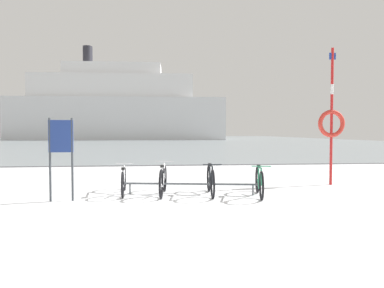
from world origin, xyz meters
TOP-DOWN VIEW (x-y plane):
  - ground at (0.00, 53.90)m, footprint 80.00×132.00m
  - bike_rack at (1.30, 2.42)m, footprint 3.49×0.60m
  - bicycle_0 at (-0.44, 2.71)m, footprint 0.46×1.73m
  - bicycle_1 at (0.58, 2.47)m, footprint 0.46×1.73m
  - bicycle_2 at (1.80, 2.32)m, footprint 0.46×1.73m
  - bicycle_3 at (2.99, 2.03)m, footprint 0.49×1.67m
  - info_sign at (-1.79, 1.92)m, footprint 0.55×0.08m
  - rescue_post at (5.73, 3.65)m, footprint 0.84×0.13m
  - ferry_ship at (-8.20, 65.81)m, footprint 43.77×12.54m

SIDE VIEW (x-z plane):
  - ground at x=0.00m, z-range -0.08..0.00m
  - bike_rack at x=1.30m, z-range 0.11..0.42m
  - bicycle_0 at x=-0.44m, z-range -0.04..0.72m
  - bicycle_3 at x=2.99m, z-range -0.04..0.78m
  - bicycle_1 at x=0.58m, z-range -0.04..0.80m
  - bicycle_2 at x=1.80m, z-range -0.04..0.80m
  - info_sign at x=-1.79m, z-range 0.34..2.29m
  - rescue_post at x=5.73m, z-range -0.12..4.04m
  - ferry_ship at x=-8.20m, z-range -3.19..16.21m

